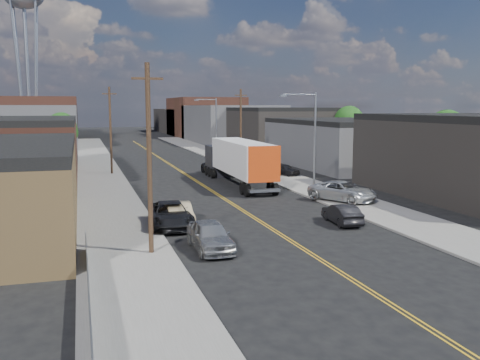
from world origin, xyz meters
TOP-DOWN VIEW (x-y plane):
  - ground at (0.00, 60.00)m, footprint 260.00×260.00m
  - centerline at (0.00, 45.00)m, footprint 0.32×120.00m
  - sidewalk_left at (-9.50, 45.00)m, footprint 5.00×140.00m
  - sidewalk_right at (9.50, 45.00)m, footprint 5.00×140.00m
  - warehouse_brown at (-18.00, 44.00)m, footprint 12.00×26.00m
  - industrial_right_b at (22.00, 46.00)m, footprint 14.00×24.00m
  - industrial_right_c at (22.00, 72.00)m, footprint 14.00×22.00m
  - skyline_left_a at (-20.00, 95.00)m, footprint 16.00×30.00m
  - skyline_right_a at (20.00, 95.00)m, footprint 16.00×30.00m
  - skyline_left_b at (-20.00, 120.00)m, footprint 16.00×26.00m
  - skyline_right_b at (20.00, 120.00)m, footprint 16.00×26.00m
  - skyline_left_c at (-20.00, 140.00)m, footprint 16.00×40.00m
  - skyline_right_c at (20.00, 140.00)m, footprint 16.00×40.00m
  - streetlight_near at (7.60, 25.00)m, footprint 3.39×0.25m
  - streetlight_far at (7.60, 60.00)m, footprint 3.39×0.25m
  - utility_pole_left_near at (-8.20, 10.00)m, footprint 1.60×0.26m
  - utility_pole_left_far at (-8.20, 45.00)m, footprint 1.60×0.26m
  - utility_pole_right at (8.20, 48.00)m, footprint 1.60×0.26m
  - chainlink_fence at (-11.50, 3.50)m, footprint 0.05×16.00m
  - tree_left_far at (-13.94, 62.00)m, footprint 4.35×4.20m
  - tree_right_near at (30.06, 36.00)m, footprint 4.60×4.48m
  - tree_right_far at (30.06, 60.00)m, footprint 4.85×4.76m
  - semi_truck at (3.45, 33.65)m, footprint 3.12×17.02m
  - car_left_a at (-5.00, 10.00)m, footprint 1.98×4.86m
  - car_left_b at (-5.49, 16.75)m, footprint 1.75×4.59m
  - car_left_c at (-6.14, 16.30)m, footprint 3.16×6.04m
  - car_right_oncoming at (5.00, 13.96)m, footprint 1.77×4.21m
  - car_right_lot_a at (8.80, 21.12)m, footprint 5.13×6.29m
  - car_right_lot_c at (10.30, 37.87)m, footprint 2.93×4.02m
  - car_ahead_truck at (3.48, 42.00)m, footprint 2.79×5.59m

SIDE VIEW (x-z plane):
  - ground at x=0.00m, z-range 0.00..0.00m
  - centerline at x=0.00m, z-range 0.00..0.01m
  - sidewalk_left at x=-9.50m, z-range 0.00..0.15m
  - sidewalk_right at x=9.50m, z-range 0.00..0.15m
  - chainlink_fence at x=-11.50m, z-range 0.04..1.27m
  - car_right_oncoming at x=5.00m, z-range 0.00..1.35m
  - car_left_b at x=-5.49m, z-range 0.00..1.49m
  - car_ahead_truck at x=3.48m, z-range 0.00..1.52m
  - car_right_lot_c at x=10.30m, z-range 0.15..1.42m
  - car_left_c at x=-6.14m, z-range 0.00..1.62m
  - car_left_a at x=-5.00m, z-range 0.00..1.65m
  - car_right_lot_a at x=8.80m, z-range 0.15..1.74m
  - semi_truck at x=3.45m, z-range 0.31..4.77m
  - industrial_right_b at x=22.00m, z-range 0.00..6.10m
  - warehouse_brown at x=-18.00m, z-range 0.00..6.60m
  - skyline_left_c at x=-20.00m, z-range 0.00..7.00m
  - skyline_right_c at x=20.00m, z-range 0.00..7.00m
  - industrial_right_c at x=22.00m, z-range 0.00..7.60m
  - skyline_left_a at x=-20.00m, z-range 0.00..8.00m
  - skyline_right_a at x=20.00m, z-range 0.00..8.00m
  - tree_left_far at x=-13.94m, z-range 1.08..8.05m
  - tree_right_near at x=30.06m, z-range 1.15..8.59m
  - skyline_left_b at x=-20.00m, z-range 0.00..10.00m
  - skyline_right_b at x=20.00m, z-range 0.00..10.00m
  - utility_pole_left_near at x=-8.20m, z-range 0.14..10.14m
  - utility_pole_left_far at x=-8.20m, z-range 0.14..10.14m
  - utility_pole_right at x=8.20m, z-range 0.14..10.14m
  - tree_right_far at x=30.06m, z-range 1.22..9.13m
  - streetlight_near at x=7.60m, z-range 0.83..9.83m
  - streetlight_far at x=7.60m, z-range 0.83..9.83m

